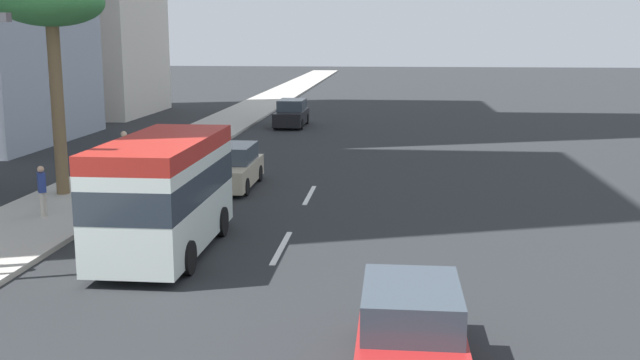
% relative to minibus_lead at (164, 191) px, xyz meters
% --- Properties ---
extents(ground_plane, '(198.00, 198.00, 0.00)m').
position_rel_minibus_lead_xyz_m(ground_plane, '(18.57, -2.96, -1.67)').
color(ground_plane, '#26282B').
extents(sidewalk_right, '(162.00, 3.84, 0.15)m').
position_rel_minibus_lead_xyz_m(sidewalk_right, '(18.57, 4.88, -1.59)').
color(sidewalk_right, '#B2ADA3').
rests_on(sidewalk_right, ground_plane).
extents(lane_stripe_mid, '(3.20, 0.16, 0.01)m').
position_rel_minibus_lead_xyz_m(lane_stripe_mid, '(0.73, -2.96, -1.66)').
color(lane_stripe_mid, silver).
rests_on(lane_stripe_mid, ground_plane).
extents(lane_stripe_far, '(3.20, 0.16, 0.01)m').
position_rel_minibus_lead_xyz_m(lane_stripe_far, '(7.49, -2.96, -1.66)').
color(lane_stripe_far, silver).
rests_on(lane_stripe_far, ground_plane).
extents(minibus_lead, '(6.13, 2.40, 3.04)m').
position_rel_minibus_lead_xyz_m(minibus_lead, '(0.00, 0.00, 0.00)').
color(minibus_lead, silver).
rests_on(minibus_lead, ground_plane).
extents(car_second, '(4.69, 1.79, 1.67)m').
position_rel_minibus_lead_xyz_m(car_second, '(27.77, 0.46, -0.88)').
color(car_second, black).
rests_on(car_second, ground_plane).
extents(car_third, '(4.32, 1.92, 1.60)m').
position_rel_minibus_lead_xyz_m(car_third, '(8.59, 0.17, -0.91)').
color(car_third, beige).
rests_on(car_third, ground_plane).
extents(car_fourth, '(4.07, 1.82, 1.62)m').
position_rel_minibus_lead_xyz_m(car_fourth, '(-6.62, -6.27, -0.90)').
color(car_fourth, '#A51E1E').
rests_on(car_fourth, ground_plane).
extents(pedestrian_near_lamp, '(0.30, 0.36, 1.81)m').
position_rel_minibus_lead_xyz_m(pedestrian_near_lamp, '(9.57, 4.59, -0.51)').
color(pedestrian_near_lamp, '#4C8C66').
rests_on(pedestrian_near_lamp, sidewalk_right).
extents(pedestrian_by_tree, '(0.39, 0.36, 1.58)m').
position_rel_minibus_lead_xyz_m(pedestrian_by_tree, '(2.93, 4.78, -0.66)').
color(pedestrian_by_tree, beige).
rests_on(pedestrian_by_tree, sidewalk_right).
extents(palm_tree, '(3.56, 3.56, 7.38)m').
position_rel_minibus_lead_xyz_m(palm_tree, '(6.25, 5.66, 4.86)').
color(palm_tree, brown).
rests_on(palm_tree, sidewalk_right).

